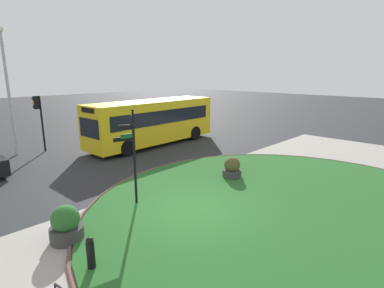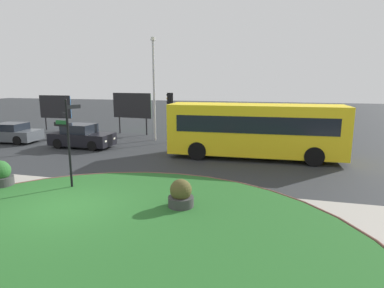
{
  "view_description": "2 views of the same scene",
  "coord_description": "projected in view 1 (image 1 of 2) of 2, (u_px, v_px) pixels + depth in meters",
  "views": [
    {
      "loc": [
        -7.25,
        -6.86,
        4.84
      ],
      "look_at": [
        4.01,
        3.86,
        1.14
      ],
      "focal_mm": 28.34,
      "sensor_mm": 36.0,
      "label": 1
    },
    {
      "loc": [
        6.62,
        -8.74,
        4.23
      ],
      "look_at": [
        3.53,
        3.21,
        1.81
      ],
      "focal_mm": 29.91,
      "sensor_mm": 36.0,
      "label": 2
    }
  ],
  "objects": [
    {
      "name": "ground",
      "position": [
        193.0,
        211.0,
        10.83
      ],
      "size": [
        120.0,
        120.0,
        0.0
      ],
      "primitive_type": "plane",
      "color": "#282B2D"
    },
    {
      "name": "sidewalk_paving",
      "position": [
        227.0,
        225.0,
        9.81
      ],
      "size": [
        32.0,
        8.95,
        0.02
      ],
      "primitive_type": "cube",
      "color": "#9E998E",
      "rests_on": "ground"
    },
    {
      "name": "grass_island",
      "position": [
        300.0,
        212.0,
        10.61
      ],
      "size": [
        14.94,
        14.94,
        0.1
      ],
      "primitive_type": "cylinder",
      "color": "#235B23",
      "rests_on": "ground"
    },
    {
      "name": "grass_kerb_ring",
      "position": [
        300.0,
        212.0,
        10.61
      ],
      "size": [
        15.25,
        15.25,
        0.11
      ],
      "primitive_type": "torus",
      "color": "brown",
      "rests_on": "ground"
    },
    {
      "name": "signpost_directional",
      "position": [
        132.0,
        151.0,
        10.83
      ],
      "size": [
        1.03,
        0.55,
        3.59
      ],
      "color": "black",
      "rests_on": "ground"
    },
    {
      "name": "bollard_foreground",
      "position": [
        91.0,
        254.0,
        7.47
      ],
      "size": [
        0.2,
        0.2,
        0.93
      ],
      "color": "black",
      "rests_on": "ground"
    },
    {
      "name": "bus_yellow",
      "position": [
        153.0,
        121.0,
        20.49
      ],
      "size": [
        9.51,
        2.75,
        2.99
      ],
      "rotation": [
        0.0,
        0.0,
        3.17
      ],
      "color": "yellow",
      "rests_on": "ground"
    },
    {
      "name": "traffic_light_near",
      "position": [
        38.0,
        111.0,
        18.34
      ],
      "size": [
        0.49,
        0.28,
        3.45
      ],
      "rotation": [
        0.0,
        0.0,
        3.08
      ],
      "color": "black",
      "rests_on": "ground"
    },
    {
      "name": "lamppost_tall",
      "position": [
        8.0,
        89.0,
        17.35
      ],
      "size": [
        0.32,
        0.32,
        7.23
      ],
      "color": "#B7B7BC",
      "rests_on": "ground"
    },
    {
      "name": "planter_near_signpost",
      "position": [
        232.0,
        169.0,
        14.02
      ],
      "size": [
        0.87,
        0.87,
        1.04
      ],
      "color": "#383838",
      "rests_on": "ground"
    },
    {
      "name": "planter_kerbside",
      "position": [
        66.0,
        225.0,
        8.81
      ],
      "size": [
        0.96,
        0.96,
        1.11
      ],
      "color": "#383838",
      "rests_on": "ground"
    }
  ]
}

